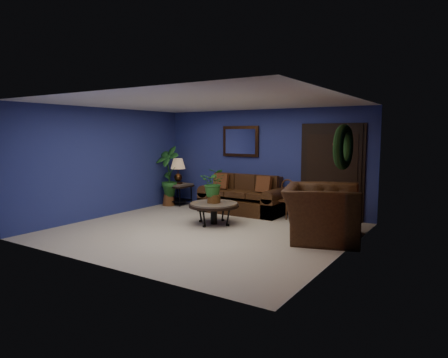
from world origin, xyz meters
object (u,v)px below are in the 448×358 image
Objects in this scene: end_table at (178,189)px; side_chair at (285,196)px; sofa at (243,200)px; coffee_table at (214,205)px; armchair at (322,213)px; table_lamp at (178,168)px.

side_chair is at bearing 1.18° from end_table.
sofa is 1.10m from side_chair.
coffee_table is 1.78m from side_chair.
sofa is 1.37× the size of armchair.
table_lamp is at bearing 56.25° from armchair.
table_lamp is (-2.02, -0.03, 0.70)m from sofa.
table_lamp is at bearing -179.23° from sofa.
end_table is 0.56m from table_lamp.
table_lamp is 0.76× the size of side_chair.
end_table is 4.65m from armchair.
table_lamp is at bearing -173.01° from side_chair.
end_table is 0.95× the size of table_lamp.
armchair reaches higher than side_chair.
armchair is (4.45, -1.36, -0.51)m from table_lamp.
table_lamp reaches higher than armchair.
end_table is at bearing 146.35° from coffee_table.
side_chair reaches higher than coffee_table.
sofa is at bearing -172.25° from side_chair.
coffee_table is 1.69× the size of end_table.
table_lamp reaches higher than sofa.
coffee_table is at bearing 74.54° from armchair.
coffee_table is 2.55m from end_table.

